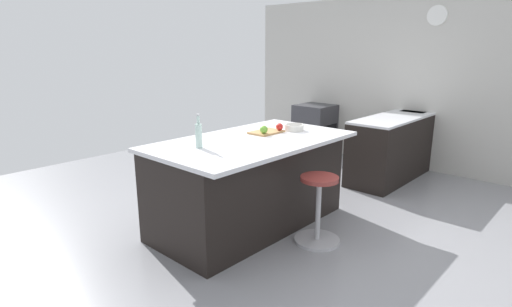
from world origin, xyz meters
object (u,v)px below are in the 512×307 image
(apple_red, at_px, (280,127))
(water_bottle, at_px, (199,135))
(apple_green, at_px, (264,130))
(kitchen_island, at_px, (249,182))
(stool_by_window, at_px, (318,212))
(oven_range, at_px, (315,129))
(cutting_board, at_px, (266,132))
(fruit_bowl, at_px, (294,127))

(apple_red, xyz_separation_m, water_bottle, (1.05, -0.09, 0.06))
(apple_green, height_order, water_bottle, water_bottle)
(kitchen_island, bearing_deg, apple_red, 176.73)
(stool_by_window, distance_m, water_bottle, 1.34)
(kitchen_island, xyz_separation_m, stool_by_window, (-0.15, 0.77, -0.16))
(apple_green, bearing_deg, apple_red, 177.16)
(kitchen_island, xyz_separation_m, apple_red, (-0.46, 0.03, 0.52))
(oven_range, bearing_deg, water_bottle, 17.82)
(cutting_board, bearing_deg, fruit_bowl, 155.78)
(kitchen_island, height_order, apple_red, apple_red)
(fruit_bowl, bearing_deg, apple_green, -10.17)
(oven_range, distance_m, cutting_board, 2.94)
(stool_by_window, distance_m, apple_red, 1.05)
(stool_by_window, distance_m, fruit_bowl, 1.07)
(stool_by_window, bearing_deg, kitchen_island, -79.18)
(kitchen_island, relative_size, apple_red, 26.91)
(stool_by_window, relative_size, apple_green, 7.88)
(kitchen_island, height_order, stool_by_window, kitchen_island)
(kitchen_island, bearing_deg, apple_green, 176.23)
(stool_by_window, relative_size, apple_red, 8.54)
(apple_red, xyz_separation_m, apple_green, (0.24, -0.01, 0.00))
(kitchen_island, relative_size, water_bottle, 6.69)
(kitchen_island, xyz_separation_m, fruit_bowl, (-0.63, 0.09, 0.50))
(stool_by_window, height_order, fruit_bowl, fruit_bowl)
(cutting_board, relative_size, fruit_bowl, 1.66)
(stool_by_window, bearing_deg, fruit_bowl, -125.70)
(oven_range, relative_size, kitchen_island, 0.41)
(kitchen_island, relative_size, fruit_bowl, 9.64)
(oven_range, height_order, fruit_bowl, fruit_bowl)
(oven_range, bearing_deg, apple_red, 26.22)
(oven_range, xyz_separation_m, stool_by_window, (2.83, 1.98, -0.12))
(water_bottle, height_order, fruit_bowl, water_bottle)
(apple_green, bearing_deg, cutting_board, -150.76)
(oven_range, distance_m, stool_by_window, 3.46)
(oven_range, bearing_deg, stool_by_window, 35.00)
(cutting_board, xyz_separation_m, apple_green, (0.11, 0.06, 0.05))
(water_bottle, bearing_deg, stool_by_window, 131.59)
(oven_range, relative_size, fruit_bowl, 3.98)
(kitchen_island, xyz_separation_m, water_bottle, (0.59, -0.07, 0.59))
(cutting_board, bearing_deg, stool_by_window, 77.64)
(apple_red, bearing_deg, apple_green, -2.84)
(cutting_board, distance_m, water_bottle, 0.93)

